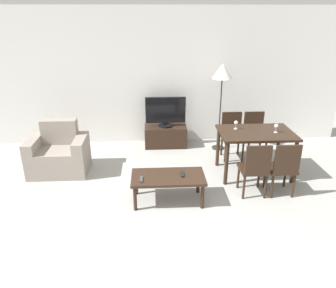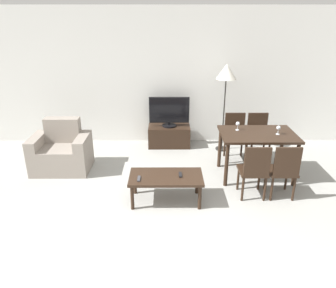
% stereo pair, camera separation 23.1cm
% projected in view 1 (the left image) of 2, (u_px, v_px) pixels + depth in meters
% --- Properties ---
extents(ground_plane, '(18.00, 18.00, 0.00)m').
position_uv_depth(ground_plane, '(155.00, 257.00, 3.73)').
color(ground_plane, '#9E9E99').
extents(wall_back, '(7.90, 0.06, 2.70)m').
position_uv_depth(wall_back, '(151.00, 78.00, 6.56)').
color(wall_back, white).
rests_on(wall_back, ground_plane).
extents(armchair, '(0.96, 0.69, 0.87)m').
position_uv_depth(armchair, '(59.00, 154.00, 5.59)').
color(armchair, gray).
rests_on(armchair, ground_plane).
extents(tv_stand, '(0.84, 0.46, 0.42)m').
position_uv_depth(tv_stand, '(166.00, 136.00, 6.72)').
color(tv_stand, black).
rests_on(tv_stand, ground_plane).
extents(tv, '(0.80, 0.28, 0.60)m').
position_uv_depth(tv, '(166.00, 112.00, 6.53)').
color(tv, black).
rests_on(tv, tv_stand).
extents(coffee_table, '(1.05, 0.54, 0.41)m').
position_uv_depth(coffee_table, '(168.00, 179.00, 4.69)').
color(coffee_table, black).
rests_on(coffee_table, ground_plane).
extents(dining_table, '(1.21, 0.81, 0.76)m').
position_uv_depth(dining_table, '(256.00, 137.00, 5.38)').
color(dining_table, black).
rests_on(dining_table, ground_plane).
extents(dining_chair_near, '(0.40, 0.40, 0.86)m').
position_uv_depth(dining_chair_near, '(255.00, 167.00, 4.78)').
color(dining_chair_near, black).
rests_on(dining_chair_near, ground_plane).
extents(dining_chair_far, '(0.40, 0.40, 0.86)m').
position_uv_depth(dining_chair_far, '(254.00, 133.00, 6.12)').
color(dining_chair_far, black).
rests_on(dining_chair_far, ground_plane).
extents(dining_chair_near_right, '(0.40, 0.40, 0.86)m').
position_uv_depth(dining_chair_near_right, '(283.00, 167.00, 4.81)').
color(dining_chair_near_right, black).
rests_on(dining_chair_near_right, ground_plane).
extents(dining_chair_far_left, '(0.40, 0.40, 0.86)m').
position_uv_depth(dining_chair_far_left, '(232.00, 133.00, 6.10)').
color(dining_chair_far_left, black).
rests_on(dining_chair_far_left, ground_plane).
extents(floor_lamp, '(0.38, 0.38, 1.70)m').
position_uv_depth(floor_lamp, '(222.00, 75.00, 6.09)').
color(floor_lamp, black).
rests_on(floor_lamp, ground_plane).
extents(remote_primary, '(0.04, 0.15, 0.02)m').
position_uv_depth(remote_primary, '(141.00, 179.00, 4.56)').
color(remote_primary, '#38383D').
rests_on(remote_primary, coffee_table).
extents(remote_secondary, '(0.04, 0.15, 0.02)m').
position_uv_depth(remote_secondary, '(182.00, 174.00, 4.69)').
color(remote_secondary, black).
rests_on(remote_secondary, coffee_table).
extents(wine_glass_left, '(0.07, 0.07, 0.15)m').
position_uv_depth(wine_glass_left, '(276.00, 127.00, 5.27)').
color(wine_glass_left, silver).
rests_on(wine_glass_left, dining_table).
extents(wine_glass_center, '(0.07, 0.07, 0.15)m').
position_uv_depth(wine_glass_center, '(236.00, 123.00, 5.42)').
color(wine_glass_center, silver).
rests_on(wine_glass_center, dining_table).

